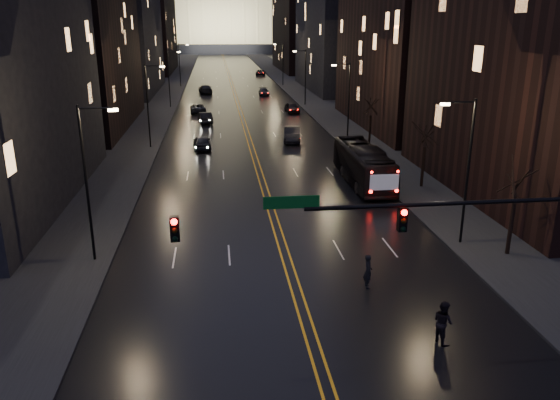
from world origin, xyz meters
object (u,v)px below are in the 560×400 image
object	(u,v)px
traffic_signal	(458,228)
bus	(363,165)
receding_car_a	(292,134)
oncoming_car_a	(202,142)
pedestrian_b	(443,322)
pedestrian_a	(368,271)
oncoming_car_b	(205,118)

from	to	relation	value
traffic_signal	bus	size ratio (longest dim) A/B	1.49
traffic_signal	receding_car_a	size ratio (longest dim) A/B	3.35
oncoming_car_a	pedestrian_b	bearing A→B (deg)	101.94
bus	pedestrian_b	bearing A→B (deg)	-96.53
oncoming_car_a	pedestrian_a	distance (m)	34.99
traffic_signal	receding_car_a	distance (m)	41.83
oncoming_car_a	receding_car_a	xyz separation A→B (m)	(10.24, 2.81, 0.09)
receding_car_a	pedestrian_a	size ratio (longest dim) A/B	2.79
traffic_signal	pedestrian_b	xyz separation A→B (m)	(-0.38, -0.31, -4.13)
bus	pedestrian_a	bearing A→B (deg)	-103.70
oncoming_car_a	traffic_signal	bearing A→B (deg)	102.58
traffic_signal	oncoming_car_a	bearing A→B (deg)	106.21
oncoming_car_a	receding_car_a	world-z (taller)	receding_car_a
oncoming_car_a	oncoming_car_b	bearing A→B (deg)	-94.04
oncoming_car_a	receding_car_a	size ratio (longest dim) A/B	0.87
oncoming_car_a	receding_car_a	bearing A→B (deg)	-168.31
oncoming_car_a	pedestrian_b	world-z (taller)	pedestrian_b
oncoming_car_b	traffic_signal	bearing A→B (deg)	93.53
oncoming_car_a	receding_car_a	distance (m)	10.62
pedestrian_a	traffic_signal	bearing A→B (deg)	-154.38
bus	pedestrian_b	xyz separation A→B (m)	(-2.98, -24.29, -0.64)
traffic_signal	pedestrian_a	bearing A→B (deg)	113.68
bus	oncoming_car_b	bearing A→B (deg)	114.22
traffic_signal	oncoming_car_b	bearing A→B (deg)	101.42
oncoming_car_b	pedestrian_a	size ratio (longest dim) A/B	2.47
traffic_signal	oncoming_car_b	world-z (taller)	traffic_signal
receding_car_a	pedestrian_b	bearing A→B (deg)	-81.51
oncoming_car_b	bus	bearing A→B (deg)	105.86
bus	pedestrian_b	world-z (taller)	bus
oncoming_car_a	oncoming_car_b	world-z (taller)	oncoming_car_a
bus	receding_car_a	bearing A→B (deg)	102.09
traffic_signal	oncoming_car_b	xyz separation A→B (m)	(-11.16, 55.22, -4.35)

